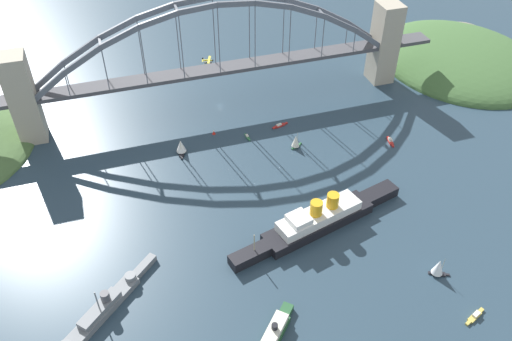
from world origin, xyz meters
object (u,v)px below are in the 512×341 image
object	(u,v)px
small_boat_1	(296,141)
small_boat_5	(475,316)
seaplane_taxiing_near_bridge	(208,61)
small_boat_2	(439,267)
small_boat_0	(181,146)
channel_marker_buoy	(214,132)
ocean_liner	(319,219)
small_boat_3	(247,137)
small_boat_6	(280,125)
harbor_ferry_steamer	(274,333)
naval_cruiser	(102,310)
small_boat_7	(390,141)
harbor_arch_bridge	(218,66)

from	to	relation	value
small_boat_1	small_boat_5	bearing A→B (deg)	103.13
seaplane_taxiing_near_bridge	small_boat_2	bearing A→B (deg)	103.65
small_boat_0	small_boat_5	distance (m)	177.98
small_boat_5	channel_marker_buoy	xyz separation A→B (m)	(74.46, -161.40, 0.39)
ocean_liner	small_boat_0	xyz separation A→B (m)	(53.90, -79.92, -0.56)
ocean_liner	small_boat_0	world-z (taller)	ocean_liner
small_boat_3	small_boat_6	xyz separation A→B (m)	(-22.85, -5.31, 0.04)
harbor_ferry_steamer	small_boat_6	size ratio (longest dim) A/B	2.40
small_boat_3	naval_cruiser	bearing A→B (deg)	47.00
ocean_liner	naval_cruiser	bearing A→B (deg)	10.51
seaplane_taxiing_near_bridge	small_boat_5	size ratio (longest dim) A/B	0.96
seaplane_taxiing_near_bridge	small_boat_5	world-z (taller)	seaplane_taxiing_near_bridge
small_boat_5	small_boat_0	bearing A→B (deg)	-56.93
small_boat_6	ocean_liner	bearing A→B (deg)	83.35
small_boat_6	channel_marker_buoy	size ratio (longest dim) A/B	4.01
ocean_liner	small_boat_1	size ratio (longest dim) A/B	10.27
small_boat_1	small_boat_5	distance (m)	137.43
harbor_ferry_steamer	small_boat_7	xyz separation A→B (m)	(-110.12, -104.67, -1.67)
small_boat_1	small_boat_6	xyz separation A→B (m)	(1.76, -23.17, -3.83)
small_boat_1	small_boat_6	size ratio (longest dim) A/B	0.88
naval_cruiser	small_boat_6	bearing A→B (deg)	-137.69
harbor_ferry_steamer	small_boat_0	size ratio (longest dim) A/B	2.47
harbor_ferry_steamer	harbor_arch_bridge	bearing A→B (deg)	-97.15
harbor_ferry_steamer	small_boat_7	size ratio (longest dim) A/B	2.61
small_boat_3	channel_marker_buoy	xyz separation A→B (m)	(18.64, -9.75, 0.50)
naval_cruiser	small_boat_0	xyz separation A→B (m)	(-54.35, -100.01, 2.08)
small_boat_2	small_boat_5	xyz separation A→B (m)	(-3.08, 25.05, -4.32)
harbor_arch_bridge	small_boat_3	world-z (taller)	harbor_arch_bridge
small_boat_0	small_boat_1	xyz separation A→B (m)	(-65.90, 15.32, -0.10)
harbor_ferry_steamer	ocean_liner	bearing A→B (deg)	-128.40
small_boat_2	small_boat_6	xyz separation A→B (m)	(29.89, -131.91, -4.39)
naval_cruiser	small_boat_3	world-z (taller)	naval_cruiser
ocean_liner	small_boat_2	size ratio (longest dim) A/B	9.07
ocean_liner	channel_marker_buoy	distance (m)	97.44
channel_marker_buoy	harbor_ferry_steamer	bearing A→B (deg)	85.92
small_boat_3	small_boat_5	size ratio (longest dim) A/B	0.62
small_boat_5	small_boat_6	xyz separation A→B (m)	(32.96, -156.96, -0.07)
ocean_liner	small_boat_2	bearing A→B (deg)	132.26
small_boat_0	small_boat_3	bearing A→B (deg)	-176.49
small_boat_0	small_boat_1	bearing A→B (deg)	166.91
harbor_arch_bridge	small_boat_2	size ratio (longest dim) A/B	27.07
naval_cruiser	small_boat_6	world-z (taller)	naval_cruiser
small_boat_0	small_boat_1	distance (m)	67.66
small_boat_0	naval_cruiser	bearing A→B (deg)	61.48
small_boat_3	channel_marker_buoy	world-z (taller)	channel_marker_buoy
small_boat_6	small_boat_1	bearing A→B (deg)	94.36
harbor_arch_bridge	small_boat_1	xyz separation A→B (m)	(-31.74, 57.03, -25.33)
small_boat_2	small_boat_5	world-z (taller)	small_boat_2
harbor_ferry_steamer	small_boat_1	world-z (taller)	small_boat_1
small_boat_2	small_boat_1	bearing A→B (deg)	-75.50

